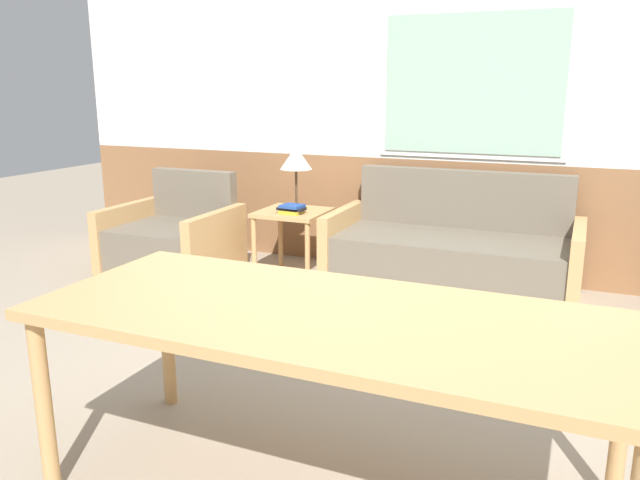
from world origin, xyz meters
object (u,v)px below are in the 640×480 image
at_px(couch, 451,258).
at_px(table_lamp, 296,160).
at_px(side_table, 293,222).
at_px(armchair, 173,245).
at_px(dining_table, 327,329).

bearing_deg(couch, table_lamp, 178.52).
xyz_separation_m(side_table, table_lamp, (-0.01, 0.09, 0.47)).
relative_size(couch, table_lamp, 3.57).
height_order(couch, side_table, couch).
height_order(couch, armchair, couch).
height_order(side_table, table_lamp, table_lamp).
distance_m(armchair, table_lamp, 1.17).
bearing_deg(armchair, dining_table, -50.43).
bearing_deg(table_lamp, side_table, -82.35).
height_order(armchair, dining_table, armchair).
distance_m(side_table, dining_table, 2.76).
xyz_separation_m(armchair, table_lamp, (0.86, 0.46, 0.66)).
xyz_separation_m(side_table, dining_table, (1.30, -2.42, 0.22)).
distance_m(couch, table_lamp, 1.40).
distance_m(table_lamp, dining_table, 2.84).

